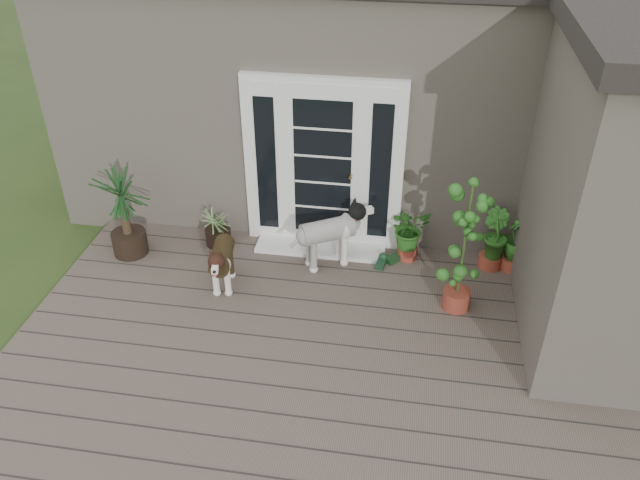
# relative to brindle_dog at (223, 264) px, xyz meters

# --- Properties ---
(deck) EXTENTS (6.20, 4.60, 0.12)m
(deck) POSITION_rel_brindle_dog_xyz_m (1.17, -1.10, -0.37)
(deck) COLOR #6B5B4C
(deck) RESTS_ON ground
(house_main) EXTENTS (7.40, 4.00, 3.10)m
(house_main) POSITION_rel_brindle_dog_xyz_m (1.17, 3.15, 1.12)
(house_main) COLOR #665E54
(house_main) RESTS_ON ground
(house_wing) EXTENTS (1.60, 2.40, 3.10)m
(house_wing) POSITION_rel_brindle_dog_xyz_m (4.07, 0.00, 1.12)
(house_wing) COLOR #665E54
(house_wing) RESTS_ON ground
(door_unit) EXTENTS (1.90, 0.14, 2.15)m
(door_unit) POSITION_rel_brindle_dog_xyz_m (0.97, 1.10, 0.77)
(door_unit) COLOR white
(door_unit) RESTS_ON deck
(door_step) EXTENTS (1.60, 0.40, 0.05)m
(door_step) POSITION_rel_brindle_dog_xyz_m (0.97, 0.90, -0.28)
(door_step) COLOR white
(door_step) RESTS_ON deck
(brindle_dog) EXTENTS (0.43, 0.78, 0.62)m
(brindle_dog) POSITION_rel_brindle_dog_xyz_m (0.00, 0.00, 0.00)
(brindle_dog) COLOR #3C2D15
(brindle_dog) RESTS_ON deck
(white_dog) EXTENTS (0.92, 0.75, 0.71)m
(white_dog) POSITION_rel_brindle_dog_xyz_m (1.10, 0.60, 0.05)
(white_dog) COLOR silver
(white_dog) RESTS_ON deck
(spider_plant) EXTENTS (0.64, 0.64, 0.57)m
(spider_plant) POSITION_rel_brindle_dog_xyz_m (-0.32, 0.83, -0.02)
(spider_plant) COLOR #89A465
(spider_plant) RESTS_ON deck
(yucca) EXTENTS (0.87, 0.87, 1.15)m
(yucca) POSITION_rel_brindle_dog_xyz_m (-1.33, 0.47, 0.27)
(yucca) COLOR black
(yucca) RESTS_ON deck
(herb_a) EXTENTS (0.66, 0.66, 0.62)m
(herb_a) POSITION_rel_brindle_dog_xyz_m (2.05, 0.90, 0.00)
(herb_a) COLOR #1B5F1B
(herb_a) RESTS_ON deck
(herb_b) EXTENTS (0.50, 0.50, 0.55)m
(herb_b) POSITION_rel_brindle_dog_xyz_m (3.03, 0.88, -0.03)
(herb_b) COLOR #19591C
(herb_b) RESTS_ON deck
(herb_c) EXTENTS (0.51, 0.51, 0.58)m
(herb_c) POSITION_rel_brindle_dog_xyz_m (3.30, 0.88, -0.02)
(herb_c) COLOR #1E5317
(herb_c) RESTS_ON deck
(sapling) EXTENTS (0.57, 0.57, 1.58)m
(sapling) POSITION_rel_brindle_dog_xyz_m (2.62, 0.03, 0.48)
(sapling) COLOR #1B5B1A
(sapling) RESTS_ON deck
(clog_left) EXTENTS (0.19, 0.32, 0.09)m
(clog_left) POSITION_rel_brindle_dog_xyz_m (1.75, 0.70, -0.26)
(clog_left) COLOR #15361F
(clog_left) RESTS_ON deck
(clog_right) EXTENTS (0.33, 0.33, 0.10)m
(clog_right) POSITION_rel_brindle_dog_xyz_m (1.91, 0.82, -0.26)
(clog_right) COLOR #163719
(clog_right) RESTS_ON deck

